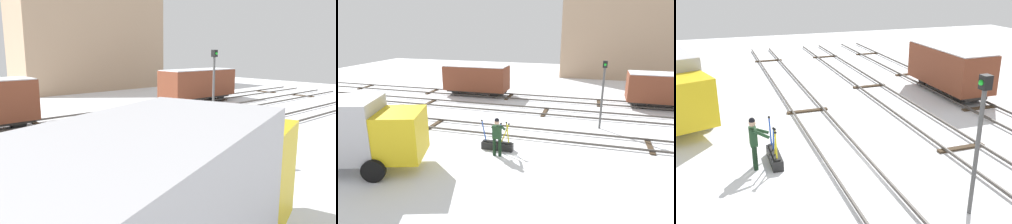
{
  "view_description": "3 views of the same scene",
  "coord_description": "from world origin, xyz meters",
  "views": [
    {
      "loc": [
        -9.25,
        -8.96,
        3.79
      ],
      "look_at": [
        -0.67,
        0.93,
        1.34
      ],
      "focal_mm": 34.82,
      "sensor_mm": 36.0,
      "label": 1
    },
    {
      "loc": [
        2.89,
        -14.85,
        5.8
      ],
      "look_at": [
        -1.57,
        0.45,
        1.05
      ],
      "focal_mm": 31.83,
      "sensor_mm": 36.0,
      "label": 2
    },
    {
      "loc": [
        10.85,
        -4.0,
        6.14
      ],
      "look_at": [
        -1.52,
        0.32,
        1.42
      ],
      "focal_mm": 41.24,
      "sensor_mm": 36.0,
      "label": 3
    }
  ],
  "objects": [
    {
      "name": "track_siding_far",
      "position": [
        0.0,
        7.94,
        0.11
      ],
      "size": [
        44.0,
        1.94,
        0.18
      ],
      "color": "#4C4742",
      "rests_on": "ground_plane"
    },
    {
      "name": "track_siding_near",
      "position": [
        0.0,
        4.39,
        0.11
      ],
      "size": [
        44.0,
        1.94,
        0.18
      ],
      "color": "#4C4742",
      "rests_on": "ground_plane"
    },
    {
      "name": "switch_lever_frame",
      "position": [
        -1.19,
        -2.33,
        0.25
      ],
      "size": [
        1.57,
        0.36,
        1.45
      ],
      "rotation": [
        0.0,
        0.0,
        -0.0
      ],
      "color": "black",
      "rests_on": "ground_plane"
    },
    {
      "name": "track_main_line",
      "position": [
        0.0,
        0.0,
        0.11
      ],
      "size": [
        44.0,
        1.94,
        0.18
      ],
      "color": "#4C4742",
      "rests_on": "ground_plane"
    },
    {
      "name": "freight_car_back_track",
      "position": [
        8.36,
        7.94,
        1.42
      ],
      "size": [
        6.01,
        2.3,
        2.47
      ],
      "rotation": [
        0.0,
        0.0,
        -0.02
      ],
      "color": "#2D2B28",
      "rests_on": "ground_plane"
    },
    {
      "name": "rail_worker",
      "position": [
        -0.99,
        -2.97,
        1.03
      ],
      "size": [
        0.53,
        0.66,
        1.81
      ],
      "rotation": [
        0.0,
        0.0,
        -0.0
      ],
      "color": "black",
      "rests_on": "ground_plane"
    },
    {
      "name": "signal_post",
      "position": [
        3.52,
        2.16,
        2.36
      ],
      "size": [
        0.24,
        0.32,
        3.86
      ],
      "color": "#4C4C4C",
      "rests_on": "ground_plane"
    },
    {
      "name": "ground_plane",
      "position": [
        0.0,
        0.0,
        0.0
      ],
      "size": [
        60.0,
        60.0,
        0.0
      ],
      "primitive_type": "plane",
      "color": "white"
    },
    {
      "name": "apartment_building",
      "position": [
        6.59,
        21.13,
        5.31
      ],
      "size": [
        14.72,
        5.61,
        10.6
      ],
      "color": "tan",
      "rests_on": "ground_plane"
    },
    {
      "name": "delivery_truck",
      "position": [
        -6.68,
        -5.96,
        1.67
      ],
      "size": [
        6.72,
        4.03,
        2.97
      ],
      "rotation": [
        0.0,
        0.0,
        0.32
      ],
      "color": "gold",
      "rests_on": "ground_plane"
    }
  ]
}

